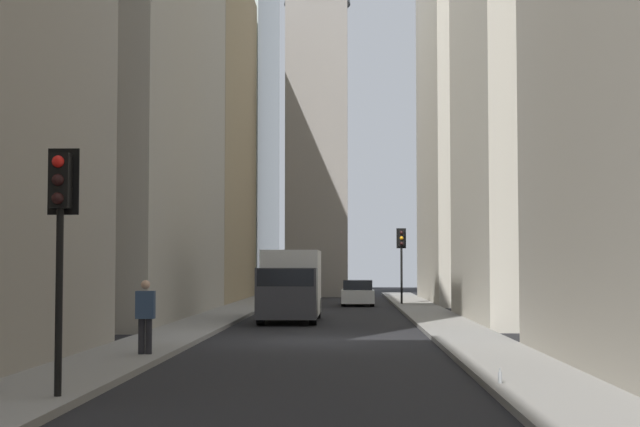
% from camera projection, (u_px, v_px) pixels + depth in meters
% --- Properties ---
extents(ground_plane, '(135.00, 135.00, 0.00)m').
position_uv_depth(ground_plane, '(318.00, 341.00, 28.76)').
color(ground_plane, black).
extents(sidewalk_right, '(90.00, 2.20, 0.14)m').
position_uv_depth(sidewalk_right, '(168.00, 338.00, 28.90)').
color(sidewalk_right, gray).
rests_on(sidewalk_right, ground_plane).
extents(sidewalk_left, '(90.00, 2.20, 0.14)m').
position_uv_depth(sidewalk_left, '(469.00, 339.00, 28.63)').
color(sidewalk_left, gray).
rests_on(sidewalk_left, ground_plane).
extents(building_left_far, '(16.02, 10.50, 29.38)m').
position_uv_depth(building_left_far, '(507.00, 60.00, 58.69)').
color(building_left_far, beige).
rests_on(building_left_far, ground_plane).
extents(building_right_far, '(17.09, 10.00, 20.60)m').
position_uv_depth(building_right_far, '(163.00, 135.00, 59.58)').
color(building_right_far, '#9E8966').
rests_on(building_right_far, ground_plane).
extents(building_right_midfar, '(19.11, 10.50, 22.12)m').
position_uv_depth(building_right_midfar, '(81.00, 60.00, 41.46)').
color(building_right_midfar, '#A8A091').
rests_on(building_right_midfar, ground_plane).
extents(church_spire, '(4.82, 4.82, 35.72)m').
position_uv_depth(church_spire, '(317.00, 38.00, 69.90)').
color(church_spire, gray).
rests_on(church_spire, ground_plane).
extents(delivery_truck, '(6.46, 2.25, 2.84)m').
position_uv_depth(delivery_truck, '(291.00, 285.00, 38.43)').
color(delivery_truck, silver).
rests_on(delivery_truck, ground_plane).
extents(sedan_white, '(4.30, 1.78, 1.42)m').
position_uv_depth(sedan_white, '(358.00, 294.00, 53.33)').
color(sedan_white, silver).
rests_on(sedan_white, ground_plane).
extents(traffic_light_foreground, '(0.43, 0.52, 4.05)m').
position_uv_depth(traffic_light_foreground, '(60.00, 213.00, 15.72)').
color(traffic_light_foreground, black).
rests_on(traffic_light_foreground, sidewalk_right).
extents(traffic_light_midblock, '(0.43, 0.52, 4.12)m').
position_uv_depth(traffic_light_midblock, '(401.00, 248.00, 52.61)').
color(traffic_light_midblock, black).
rests_on(traffic_light_midblock, sidewalk_left).
extents(pedestrian, '(0.26, 0.44, 1.76)m').
position_uv_depth(pedestrian, '(145.00, 314.00, 22.96)').
color(pedestrian, black).
rests_on(pedestrian, sidewalk_right).
extents(discarded_bottle, '(0.07, 0.07, 0.27)m').
position_uv_depth(discarded_bottle, '(500.00, 377.00, 17.29)').
color(discarded_bottle, '#999EA3').
rests_on(discarded_bottle, sidewalk_left).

